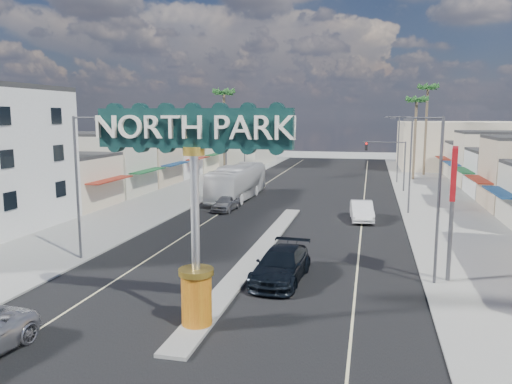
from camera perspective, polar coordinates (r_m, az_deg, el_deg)
The scene contains 25 objects.
ground at distance 48.61m, azimuth 4.42°, elevation -2.00°, with size 160.00×160.00×0.00m, color gray.
road at distance 48.61m, azimuth 4.42°, elevation -1.99°, with size 20.00×120.00×0.01m, color black.
median_island at distance 33.25m, azimuth 0.27°, elevation -6.87°, with size 1.30×30.00×0.16m, color gray.
sidewalk_left at distance 52.49m, azimuth -10.87°, elevation -1.26°, with size 8.00×120.00×0.12m, color gray.
sidewalk_right at distance 48.59m, azimuth 20.99°, elevation -2.49°, with size 8.00×120.00×0.12m, color gray.
storefront_row_left at distance 68.03m, azimuth -14.26°, elevation 3.38°, with size 12.00×42.00×6.00m, color beige.
backdrop_far_left at distance 96.84m, azimuth -4.52°, elevation 5.72°, with size 20.00×20.00×8.00m, color #B7B29E.
backdrop_far_right at distance 93.59m, azimuth 22.23°, elevation 5.00°, with size 20.00×20.00×8.00m, color beige.
gateway_sign at distance 20.70m, azimuth -7.05°, elevation 0.08°, with size 8.20×1.50×9.15m.
traffic_signal_left at distance 63.53m, azimuth -1.87°, elevation 4.43°, with size 5.09×0.45×6.00m.
traffic_signal_right at distance 61.46m, azimuth 14.97°, elevation 4.00°, with size 5.09×0.45×6.00m.
streetlight_l_near at distance 32.60m, azimuth -19.55°, elevation 1.26°, with size 2.03×0.22×9.00m.
streetlight_l_mid at distance 50.53m, azimuth -7.32°, elevation 4.16°, with size 2.03×0.22×9.00m.
streetlight_l_far at distance 71.52m, azimuth -1.20°, elevation 5.55°, with size 2.03×0.22×9.00m.
streetlight_r_near at distance 27.74m, azimuth 19.86°, elevation 0.01°, with size 2.03×0.22×9.00m.
streetlight_r_mid at distance 47.53m, azimuth 17.05°, elevation 3.57°, with size 2.03×0.22×9.00m.
streetlight_r_far at distance 69.44m, azimuth 15.81°, elevation 5.13°, with size 2.03×0.22×9.00m.
palm_left_far at distance 70.21m, azimuth -3.69°, elevation 10.73°, with size 2.60×2.60×13.10m.
palm_right_mid at distance 73.51m, azimuth 17.87°, elevation 9.54°, with size 2.60×2.60×12.10m.
palm_right_far at distance 79.72m, azimuth 19.03°, elevation 10.67°, with size 2.60×2.60×14.10m.
suv_right at distance 27.71m, azimuth 2.89°, elevation -8.34°, with size 2.50×6.15×1.78m, color black.
car_parked_left at distance 47.76m, azimuth -3.45°, elevation -1.27°, with size 1.77×4.39×1.50m, color slate.
car_parked_right at distance 44.20m, azimuth 11.99°, elevation -2.12°, with size 1.80×5.15×1.70m, color white.
city_bus at distance 54.25m, azimuth -2.14°, elevation 1.12°, with size 3.11×13.30×3.70m, color silver.
bank_pylon_sign at distance 28.38m, azimuth 21.64°, elevation 1.22°, with size 0.64×2.29×7.26m.
Camera 1 is at (7.03, -17.25, 9.01)m, focal length 35.00 mm.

